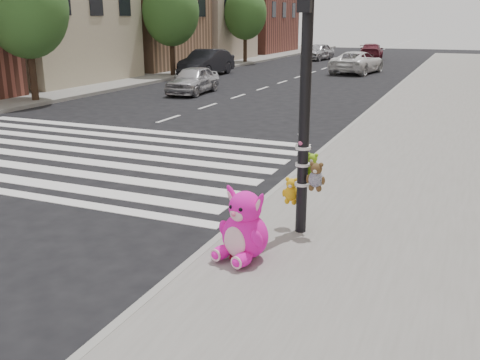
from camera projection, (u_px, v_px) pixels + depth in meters
The scene contains 18 objects.
ground at pixel (87, 257), 7.56m from camera, with size 120.00×120.00×0.00m, color black.
sidewalk_near at pixel (473, 141), 14.49m from camera, with size 7.00×80.00×0.14m, color slate.
sidewalk_far at pixel (120, 78), 30.21m from camera, with size 6.00×80.00×0.14m, color slate.
curb_edge at pixel (347, 131), 15.77m from camera, with size 0.12×80.00×0.15m, color gray.
crosswalk at pixel (74, 149), 13.82m from camera, with size 11.00×6.00×0.01m, color silver, non-canonical shape.
bld_far_c at pixel (144, 7), 35.12m from camera, with size 6.00×8.00×8.00m, color #9F7354.
bld_far_e at pixel (255, 6), 52.61m from camera, with size 6.00×10.00×9.00m, color brown.
signal_pole at pixel (305, 127), 7.68m from camera, with size 0.71×0.49×4.00m.
tree_far_a at pixel (26, 8), 20.39m from camera, with size 3.20×3.20×5.44m.
tree_far_b at pixel (171, 12), 30.09m from camera, with size 3.20×3.20×5.44m.
tree_far_c at pixel (245, 13), 39.78m from camera, with size 3.20×3.20×5.44m.
pink_bunny at pixel (244, 230), 7.09m from camera, with size 0.78×0.86×1.00m.
red_teddy at pixel (233, 251), 7.16m from camera, with size 0.15×0.11×0.23m, color #A4102E, non-canonical shape.
car_silver_far at pixel (193, 80), 24.07m from camera, with size 1.44×3.58×1.22m, color #B8B7BC.
car_dark_far at pixel (207, 63), 31.81m from camera, with size 1.61×4.62×1.52m, color black.
car_white_near at pixel (357, 62), 33.17m from camera, with size 2.22×4.82×1.34m, color white.
car_maroon_near at pixel (371, 52), 44.38m from camera, with size 1.84×4.53×1.32m, color #581924.
car_silver_deep at pixel (318, 52), 43.86m from camera, with size 1.62×4.02×1.37m, color #B6B6BB.
Camera 1 is at (4.70, -5.52, 3.23)m, focal length 40.00 mm.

